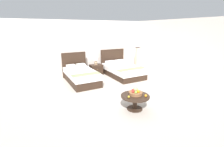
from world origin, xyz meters
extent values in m
cube|color=#BAAFA1|center=(0.00, 0.00, -0.01)|extent=(9.51, 9.65, 0.02)
cube|color=silver|center=(0.00, 3.03, 1.35)|extent=(9.51, 0.12, 2.70)
cube|color=silver|center=(2.95, 0.40, 1.35)|extent=(0.12, 5.25, 2.70)
cube|color=#302017|center=(-1.06, 1.54, 0.16)|extent=(1.11, 2.08, 0.32)
cube|color=white|center=(-1.06, 1.54, 0.43)|extent=(1.15, 2.12, 0.22)
cube|color=#302017|center=(-1.08, 2.60, 0.60)|extent=(1.16, 0.08, 1.20)
cube|color=white|center=(-1.31, 2.31, 0.60)|extent=(0.39, 0.31, 0.14)
cube|color=white|center=(-0.83, 2.32, 0.60)|extent=(0.39, 0.31, 0.14)
cylinder|color=beige|center=(-1.07, 2.07, 0.61)|extent=(0.60, 0.16, 0.15)
cube|color=gray|center=(-1.05, 0.91, 0.54)|extent=(1.15, 0.40, 0.01)
cube|color=#302017|center=(1.06, 1.54, 0.13)|extent=(1.33, 2.16, 0.27)
cube|color=white|center=(1.06, 1.54, 0.39)|extent=(1.37, 2.20, 0.25)
cube|color=#302017|center=(1.05, 2.65, 0.61)|extent=(1.38, 0.08, 1.22)
cube|color=white|center=(0.77, 2.35, 0.59)|extent=(0.47, 0.31, 0.14)
cube|color=white|center=(1.34, 2.36, 0.59)|extent=(0.47, 0.31, 0.14)
cylinder|color=beige|center=(1.05, 2.12, 0.60)|extent=(0.72, 0.16, 0.15)
cube|color=gray|center=(1.07, 0.83, 0.53)|extent=(1.36, 0.41, 0.01)
cube|color=#302017|center=(-0.02, 2.41, 0.26)|extent=(0.60, 0.47, 0.52)
sphere|color=tan|center=(-0.02, 2.16, 0.34)|extent=(0.02, 0.02, 0.02)
cylinder|color=tan|center=(-0.02, 2.43, 0.53)|extent=(0.16, 0.16, 0.02)
ellipsoid|color=tan|center=(-0.02, 2.43, 0.63)|extent=(0.17, 0.17, 0.18)
cylinder|color=#99844C|center=(-0.02, 2.43, 0.74)|extent=(0.02, 0.02, 0.04)
cylinder|color=silver|center=(-0.02, 2.43, 0.85)|extent=(0.27, 0.27, 0.17)
cylinder|color=#302017|center=(-0.41, -1.54, 0.01)|extent=(0.46, 0.46, 0.02)
cylinder|color=#302017|center=(-0.41, -1.54, 0.20)|extent=(0.13, 0.13, 0.40)
cylinder|color=#302017|center=(-0.41, -1.54, 0.42)|extent=(0.84, 0.84, 0.04)
cylinder|color=#8E603D|center=(-0.36, -1.48, 0.47)|extent=(0.38, 0.38, 0.08)
torus|color=#8E603D|center=(-0.36, -1.48, 0.51)|extent=(0.40, 0.40, 0.02)
sphere|color=#BB312B|center=(-0.44, -1.48, 0.55)|extent=(0.08, 0.08, 0.08)
sphere|color=#8CB43F|center=(-0.40, -1.55, 0.55)|extent=(0.08, 0.08, 0.08)
sphere|color=orange|center=(-0.32, -1.56, 0.55)|extent=(0.08, 0.08, 0.08)
sphere|color=#84A44A|center=(-0.27, -1.48, 0.54)|extent=(0.07, 0.07, 0.07)
sphere|color=#C9B77F|center=(-0.31, -1.41, 0.58)|extent=(0.15, 0.15, 0.15)
sphere|color=red|center=(-0.40, -1.40, 0.55)|extent=(0.08, 0.08, 0.08)
sphere|color=gold|center=(-0.66, -1.59, 0.47)|extent=(0.07, 0.07, 0.07)
sphere|color=orange|center=(-0.20, -1.75, 0.47)|extent=(0.08, 0.08, 0.08)
cube|color=#2C2323|center=(2.48, 2.34, 0.01)|extent=(0.22, 0.22, 0.03)
cube|color=beige|center=(2.48, 2.34, 0.64)|extent=(0.18, 0.18, 1.23)
cube|color=#2C2323|center=(2.48, 2.34, 1.27)|extent=(0.22, 0.22, 0.02)
camera|label=1|loc=(-3.01, -5.08, 2.32)|focal=26.01mm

